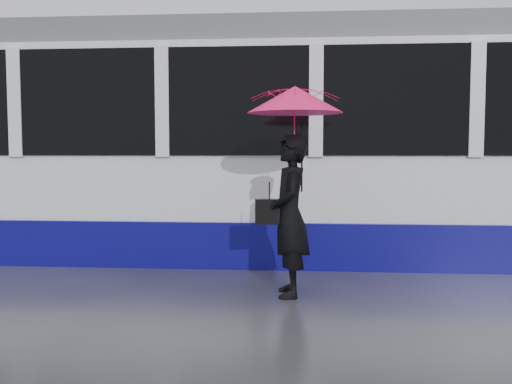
{
  "coord_description": "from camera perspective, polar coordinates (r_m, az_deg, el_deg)",
  "views": [
    {
      "loc": [
        1.6,
        -6.11,
        1.57
      ],
      "look_at": [
        1.08,
        0.23,
        1.1
      ],
      "focal_mm": 40.0,
      "sensor_mm": 36.0,
      "label": 1
    }
  ],
  "objects": [
    {
      "name": "tram",
      "position": [
        9.23,
        -16.54,
        4.47
      ],
      "size": [
        26.0,
        2.56,
        3.35
      ],
      "color": "white",
      "rests_on": "ground"
    },
    {
      "name": "woman",
      "position": [
        6.11,
        3.39,
        -2.38
      ],
      "size": [
        0.49,
        0.68,
        1.74
      ],
      "primitive_type": "imported",
      "rotation": [
        0.0,
        0.0,
        -1.46
      ],
      "color": "black",
      "rests_on": "ground"
    },
    {
      "name": "handbag",
      "position": [
        6.13,
        1.34,
        -1.95
      ],
      "size": [
        0.32,
        0.17,
        0.45
      ],
      "rotation": [
        0.0,
        0.0,
        0.12
      ],
      "color": "black",
      "rests_on": "ground"
    },
    {
      "name": "umbrella",
      "position": [
        6.08,
        3.91,
        7.35
      ],
      "size": [
        1.13,
        1.13,
        1.17
      ],
      "rotation": [
        0.0,
        0.0,
        0.12
      ],
      "color": "#F21461",
      "rests_on": "ground"
    },
    {
      "name": "rails",
      "position": [
        8.89,
        -5.76,
        -5.91
      ],
      "size": [
        34.0,
        1.51,
        0.02
      ],
      "color": "#3F3D38",
      "rests_on": "ground"
    },
    {
      "name": "ground",
      "position": [
        6.5,
        -9.81,
        -9.81
      ],
      "size": [
        90.0,
        90.0,
        0.0
      ],
      "primitive_type": "plane",
      "color": "#29282D",
      "rests_on": "ground"
    }
  ]
}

